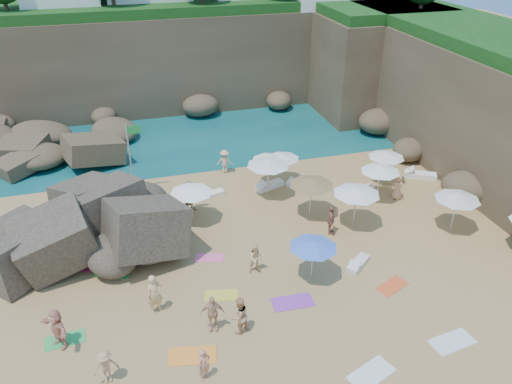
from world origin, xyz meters
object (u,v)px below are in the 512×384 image
object	(u,v)px
parasol_2	(268,162)
lounger_0	(270,186)
rock_outcrop	(79,248)
flag_pole	(131,150)
person_stand_0	(155,294)
person_stand_3	(331,220)
parasol_0	(191,190)
person_stand_2	(225,161)
person_stand_5	(189,196)
person_stand_4	(398,187)
parasol_1	(283,156)
person_stand_1	(239,316)

from	to	relation	value
parasol_2	lounger_0	xyz separation A→B (m)	(0.41, 0.90, -2.12)
rock_outcrop	flag_pole	size ratio (longest dim) A/B	1.69
rock_outcrop	person_stand_0	xyz separation A→B (m)	(3.45, -5.90, 0.96)
person_stand_0	person_stand_3	distance (m)	10.41
parasol_0	lounger_0	world-z (taller)	parasol_0
flag_pole	parasol_2	distance (m)	8.27
parasol_0	lounger_0	bearing A→B (deg)	26.14
flag_pole	lounger_0	xyz separation A→B (m)	(8.21, -1.80, -2.74)
person_stand_2	person_stand_5	bearing A→B (deg)	71.92
person_stand_5	parasol_0	bearing A→B (deg)	-119.89
parasol_2	person_stand_0	bearing A→B (deg)	-132.10
person_stand_3	person_stand_4	xyz separation A→B (m)	(5.39, 2.41, -0.03)
parasol_1	parasol_0	bearing A→B (deg)	-153.56
person_stand_5	parasol_1	bearing A→B (deg)	-10.97
rock_outcrop	person_stand_4	size ratio (longest dim) A/B	4.61
parasol_1	person_stand_0	xyz separation A→B (m)	(-9.11, -9.96, -0.89)
rock_outcrop	flag_pole	world-z (taller)	flag_pole
parasol_0	person_stand_2	world-z (taller)	parasol_0
lounger_0	person_stand_4	distance (m)	7.87
parasol_1	person_stand_3	xyz separation A→B (m)	(0.66, -6.38, -1.00)
person_stand_1	rock_outcrop	bearing A→B (deg)	-77.01
parasol_2	lounger_0	size ratio (longest dim) A/B	1.37
lounger_0	person_stand_4	world-z (taller)	person_stand_4
person_stand_1	person_stand_3	distance (m)	8.70
flag_pole	person_stand_4	bearing A→B (deg)	-18.93
parasol_0	person_stand_1	distance (m)	9.04
flag_pole	parasol_1	size ratio (longest dim) A/B	2.11
parasol_1	lounger_0	size ratio (longest dim) A/B	1.12
flag_pole	person_stand_4	xyz separation A→B (m)	(15.26, -5.23, -2.06)
parasol_1	person_stand_0	size ratio (longest dim) A/B	1.11
lounger_0	person_stand_0	distance (m)	12.46
parasol_2	person_stand_3	world-z (taller)	parasol_2
parasol_2	lounger_0	world-z (taller)	parasol_2
person_stand_2	person_stand_4	distance (m)	11.25
parasol_1	person_stand_2	world-z (taller)	parasol_1
parasol_1	person_stand_3	size ratio (longest dim) A/B	1.25
person_stand_0	person_stand_4	xyz separation A→B (m)	(15.16, 5.99, -0.13)
parasol_1	lounger_0	xyz separation A→B (m)	(-1.00, -0.53, -1.71)
person_stand_2	person_stand_5	xyz separation A→B (m)	(-3.04, -4.25, 0.14)
flag_pole	parasol_2	bearing A→B (deg)	-19.10
parasol_0	person_stand_5	world-z (taller)	parasol_0
rock_outcrop	lounger_0	distance (m)	12.09
lounger_0	person_stand_4	bearing A→B (deg)	-46.48
person_stand_3	lounger_0	bearing A→B (deg)	38.75
rock_outcrop	person_stand_4	distance (m)	18.63
parasol_0	person_stand_5	distance (m)	1.65
parasol_0	person_stand_3	xyz separation A→B (m)	(7.03, -3.21, -1.23)
parasol_2	person_stand_4	distance (m)	8.01
rock_outcrop	parasol_2	distance (m)	11.68
rock_outcrop	person_stand_5	distance (m)	6.65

